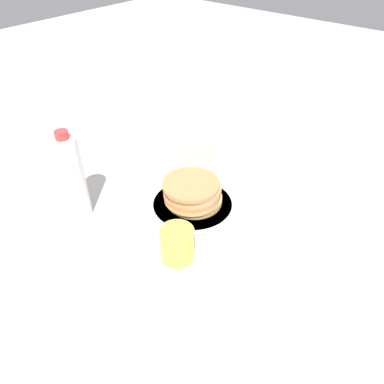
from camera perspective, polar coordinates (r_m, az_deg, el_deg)
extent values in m
plane|color=#BCB7AD|center=(0.98, 0.73, -1.73)|extent=(4.00, 4.00, 0.00)
cylinder|color=silver|center=(0.97, 0.00, -1.92)|extent=(0.20, 0.20, 0.01)
cylinder|color=silver|center=(0.97, 0.00, -1.81)|extent=(0.22, 0.22, 0.01)
cylinder|color=tan|center=(0.96, 0.36, -1.06)|extent=(0.14, 0.14, 0.02)
cylinder|color=tan|center=(0.94, 0.21, -0.80)|extent=(0.14, 0.14, 0.01)
cylinder|color=#BF7A4C|center=(0.94, -0.25, -0.05)|extent=(0.14, 0.14, 0.01)
cylinder|color=tan|center=(0.93, 0.28, 0.69)|extent=(0.14, 0.14, 0.02)
cylinder|color=#B97C4A|center=(0.92, -0.17, 1.16)|extent=(0.14, 0.14, 0.01)
cylinder|color=yellow|center=(0.82, -2.27, -7.92)|extent=(0.08, 0.08, 0.08)
cylinder|color=beige|center=(1.09, 0.57, 6.25)|extent=(0.09, 0.09, 0.11)
cylinder|color=beige|center=(1.05, 0.59, 9.53)|extent=(0.05, 0.05, 0.03)
cylinder|color=white|center=(0.93, -17.78, 1.93)|extent=(0.06, 0.06, 0.22)
cylinder|color=red|center=(0.87, -19.26, 8.22)|extent=(0.03, 0.03, 0.02)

